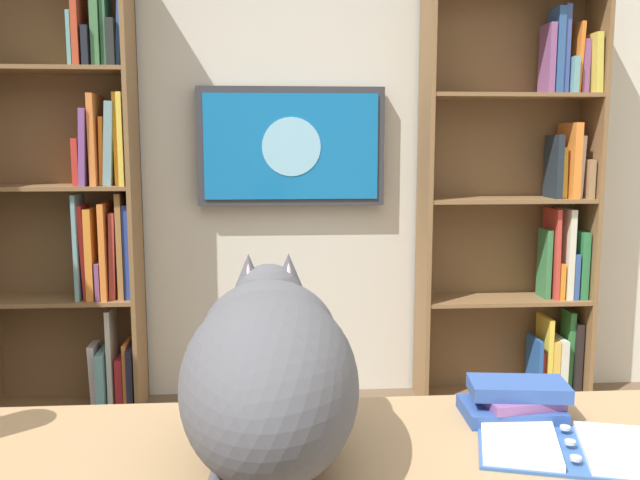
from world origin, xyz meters
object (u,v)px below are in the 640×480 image
Objects in this scene: wall_mounted_tv at (291,147)px; desk_book_stack at (515,400)px; bookshelf_left at (526,209)px; cat at (269,365)px; bookshelf_right at (79,194)px; open_binder at (570,447)px.

desk_book_stack is at bearing 100.28° from wall_mounted_tv.
bookshelf_left is 2.95× the size of cat.
bookshelf_left is 2.22× the size of wall_mounted_tv.
bookshelf_left is 2.25m from bookshelf_right.
cat is 0.54m from desk_book_stack.
desk_book_stack is at bearing -74.30° from open_binder.
wall_mounted_tv is 2.50× the size of open_binder.
bookshelf_left is at bearing -111.28° from desk_book_stack.
bookshelf_left is 0.93× the size of bookshelf_right.
bookshelf_left is 5.55× the size of open_binder.
open_binder is (-0.44, 2.34, -0.54)m from wall_mounted_tv.
wall_mounted_tv is at bearing -175.40° from bookshelf_right.
wall_mounted_tv is at bearing -79.72° from desk_book_stack.
bookshelf_right reaches higher than bookshelf_left.
bookshelf_right is at bearing 0.11° from bookshelf_left.
wall_mounted_tv is 1.33× the size of cat.
bookshelf_left is at bearing -108.83° from open_binder.
bookshelf_left reaches higher than open_binder.
bookshelf_right reaches higher than cat.
bookshelf_right is 5.94× the size of open_binder.
bookshelf_right is 10.27× the size of desk_book_stack.
wall_mounted_tv is at bearing -92.86° from cat.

